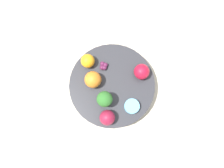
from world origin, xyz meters
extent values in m
plane|color=gray|center=(0.00, 0.00, 0.00)|extent=(6.00, 6.00, 0.00)
cube|color=beige|center=(0.00, 0.00, 0.01)|extent=(1.20, 1.20, 0.02)
cylinder|color=#2D2D33|center=(0.00, 0.00, 0.04)|extent=(0.26, 0.26, 0.04)
cylinder|color=#99C17A|center=(0.05, 0.03, 0.07)|extent=(0.02, 0.02, 0.02)
sphere|color=#2D6B28|center=(0.05, 0.03, 0.10)|extent=(0.05, 0.05, 0.05)
sphere|color=#B7142D|center=(-0.09, 0.02, 0.09)|extent=(0.05, 0.05, 0.05)
sphere|color=maroon|center=(0.07, 0.07, 0.08)|extent=(0.04, 0.04, 0.04)
sphere|color=orange|center=(0.04, -0.04, 0.09)|extent=(0.05, 0.05, 0.05)
sphere|color=orange|center=(0.02, -0.10, 0.08)|extent=(0.04, 0.04, 0.04)
sphere|color=#5B1E42|center=(-0.01, -0.06, 0.07)|extent=(0.01, 0.01, 0.01)
sphere|color=#5B1E42|center=(-0.01, -0.05, 0.07)|extent=(0.01, 0.01, 0.01)
sphere|color=#5B1E42|center=(-0.02, -0.06, 0.07)|extent=(0.01, 0.01, 0.01)
sphere|color=#5B1E42|center=(-0.01, -0.07, 0.07)|extent=(0.01, 0.01, 0.01)
cylinder|color=#66B2DB|center=(-0.01, 0.09, 0.07)|extent=(0.04, 0.04, 0.02)
camera|label=1|loc=(0.08, 0.10, 0.71)|focal=35.00mm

